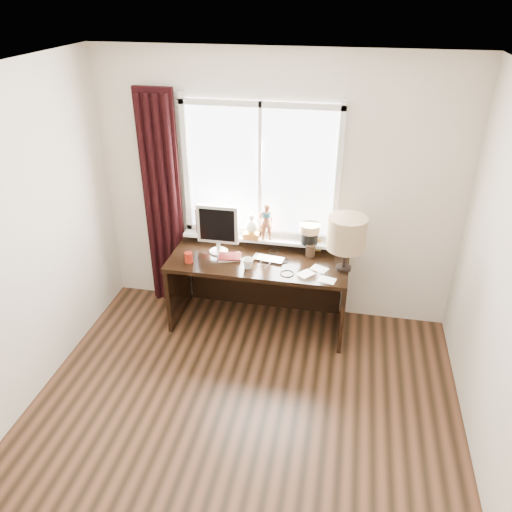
% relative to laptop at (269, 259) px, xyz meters
% --- Properties ---
extents(floor, '(3.50, 4.00, 0.00)m').
position_rel_laptop_xyz_m(floor, '(0.00, -1.64, -0.76)').
color(floor, brown).
rests_on(floor, ground).
extents(ceiling, '(3.50, 4.00, 0.00)m').
position_rel_laptop_xyz_m(ceiling, '(0.00, -1.64, 1.84)').
color(ceiling, white).
rests_on(ceiling, wall_back).
extents(wall_back, '(3.50, 0.00, 2.60)m').
position_rel_laptop_xyz_m(wall_back, '(0.00, 0.36, 0.54)').
color(wall_back, silver).
rests_on(wall_back, ground).
extents(laptop, '(0.32, 0.23, 0.02)m').
position_rel_laptop_xyz_m(laptop, '(0.00, 0.00, 0.00)').
color(laptop, silver).
rests_on(laptop, desk).
extents(mug, '(0.14, 0.14, 0.10)m').
position_rel_laptop_xyz_m(mug, '(-0.16, -0.18, 0.04)').
color(mug, white).
rests_on(mug, desk).
extents(red_cup, '(0.08, 0.08, 0.10)m').
position_rel_laptop_xyz_m(red_cup, '(-0.73, -0.18, 0.04)').
color(red_cup, maroon).
rests_on(red_cup, desk).
extents(window, '(1.52, 0.23, 1.40)m').
position_rel_laptop_xyz_m(window, '(-0.14, 0.31, 0.55)').
color(window, white).
rests_on(window, ground).
extents(curtain, '(0.38, 0.09, 2.25)m').
position_rel_laptop_xyz_m(curtain, '(-1.13, 0.27, 0.35)').
color(curtain, black).
rests_on(curtain, floor).
extents(desk, '(1.70, 0.70, 0.75)m').
position_rel_laptop_xyz_m(desk, '(-0.10, 0.09, -0.26)').
color(desk, black).
rests_on(desk, floor).
extents(monitor, '(0.40, 0.18, 0.49)m').
position_rel_laptop_xyz_m(monitor, '(-0.51, 0.06, 0.27)').
color(monitor, beige).
rests_on(monitor, desk).
extents(notebook_stack, '(0.26, 0.22, 0.03)m').
position_rel_laptop_xyz_m(notebook_stack, '(-0.37, -0.04, 0.00)').
color(notebook_stack, beige).
rests_on(notebook_stack, desk).
extents(brush_holder, '(0.09, 0.09, 0.25)m').
position_rel_laptop_xyz_m(brush_holder, '(0.38, 0.15, 0.05)').
color(brush_holder, black).
rests_on(brush_holder, desk).
extents(icon_frame, '(0.10, 0.03, 0.13)m').
position_rel_laptop_xyz_m(icon_frame, '(0.42, 0.27, 0.05)').
color(icon_frame, gold).
rests_on(icon_frame, desk).
extents(table_lamp, '(0.35, 0.35, 0.52)m').
position_rel_laptop_xyz_m(table_lamp, '(0.70, -0.04, 0.35)').
color(table_lamp, black).
rests_on(table_lamp, desk).
extents(loose_papers, '(0.37, 0.33, 0.00)m').
position_rel_laptop_xyz_m(loose_papers, '(0.48, -0.17, -0.01)').
color(loose_papers, white).
rests_on(loose_papers, desk).
extents(desk_cables, '(0.34, 0.54, 0.01)m').
position_rel_laptop_xyz_m(desk_cables, '(0.14, -0.05, -0.01)').
color(desk_cables, black).
rests_on(desk_cables, desk).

